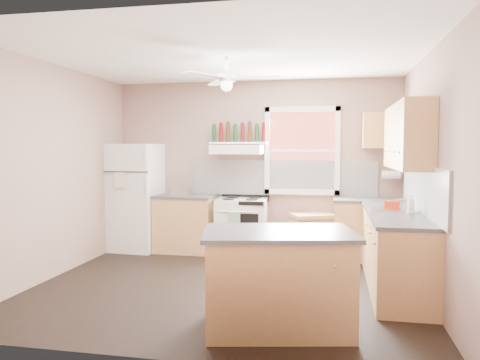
% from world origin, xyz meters
% --- Properties ---
extents(floor, '(4.50, 4.50, 0.00)m').
position_xyz_m(floor, '(0.00, 0.00, 0.00)').
color(floor, black).
rests_on(floor, ground).
extents(ceiling, '(4.50, 4.50, 0.00)m').
position_xyz_m(ceiling, '(0.00, 0.00, 2.70)').
color(ceiling, white).
rests_on(ceiling, ground).
extents(wall_back, '(4.50, 0.05, 2.70)m').
position_xyz_m(wall_back, '(0.00, 2.02, 1.35)').
color(wall_back, gray).
rests_on(wall_back, ground).
extents(wall_right, '(0.05, 4.00, 2.70)m').
position_xyz_m(wall_right, '(2.27, 0.00, 1.35)').
color(wall_right, gray).
rests_on(wall_right, ground).
extents(wall_left, '(0.05, 4.00, 2.70)m').
position_xyz_m(wall_left, '(-2.27, 0.00, 1.35)').
color(wall_left, gray).
rests_on(wall_left, ground).
extents(backsplash_back, '(2.90, 0.03, 0.55)m').
position_xyz_m(backsplash_back, '(0.45, 1.99, 1.18)').
color(backsplash_back, white).
rests_on(backsplash_back, wall_back).
extents(backsplash_right, '(0.03, 2.60, 0.55)m').
position_xyz_m(backsplash_right, '(2.23, 0.30, 1.18)').
color(backsplash_right, white).
rests_on(backsplash_right, wall_right).
extents(window_view, '(1.00, 0.02, 1.20)m').
position_xyz_m(window_view, '(0.75, 1.98, 1.60)').
color(window_view, maroon).
rests_on(window_view, wall_back).
extents(window_frame, '(1.16, 0.07, 1.36)m').
position_xyz_m(window_frame, '(0.75, 1.96, 1.60)').
color(window_frame, white).
rests_on(window_frame, wall_back).
extents(refrigerator, '(0.76, 0.74, 1.71)m').
position_xyz_m(refrigerator, '(-1.88, 1.66, 0.85)').
color(refrigerator, white).
rests_on(refrigerator, floor).
extents(base_cabinet_left, '(0.90, 0.60, 0.86)m').
position_xyz_m(base_cabinet_left, '(-1.06, 1.70, 0.43)').
color(base_cabinet_left, '#B6834C').
rests_on(base_cabinet_left, floor).
extents(counter_left, '(0.92, 0.62, 0.04)m').
position_xyz_m(counter_left, '(-1.06, 1.70, 0.88)').
color(counter_left, '#3E3E41').
rests_on(counter_left, base_cabinet_left).
extents(toaster, '(0.29, 0.18, 0.18)m').
position_xyz_m(toaster, '(-1.09, 1.57, 0.99)').
color(toaster, silver).
rests_on(toaster, counter_left).
extents(stove, '(0.81, 0.69, 0.86)m').
position_xyz_m(stove, '(-0.15, 1.69, 0.43)').
color(stove, white).
rests_on(stove, floor).
extents(range_hood, '(0.78, 0.50, 0.14)m').
position_xyz_m(range_hood, '(-0.23, 1.75, 1.62)').
color(range_hood, white).
rests_on(range_hood, wall_back).
extents(bottle_shelf, '(0.90, 0.26, 0.03)m').
position_xyz_m(bottle_shelf, '(-0.23, 1.87, 1.72)').
color(bottle_shelf, white).
rests_on(bottle_shelf, range_hood).
extents(cart, '(0.77, 0.67, 0.65)m').
position_xyz_m(cart, '(0.95, 1.75, 0.33)').
color(cart, '#B6834C').
rests_on(cart, floor).
extents(base_cabinet_corner, '(1.00, 0.60, 0.86)m').
position_xyz_m(base_cabinet_corner, '(1.75, 1.70, 0.43)').
color(base_cabinet_corner, '#B6834C').
rests_on(base_cabinet_corner, floor).
extents(base_cabinet_right, '(0.60, 2.20, 0.86)m').
position_xyz_m(base_cabinet_right, '(1.95, 0.30, 0.43)').
color(base_cabinet_right, '#B6834C').
rests_on(base_cabinet_right, floor).
extents(counter_corner, '(1.02, 0.62, 0.04)m').
position_xyz_m(counter_corner, '(1.75, 1.70, 0.88)').
color(counter_corner, '#3E3E41').
rests_on(counter_corner, base_cabinet_corner).
extents(counter_right, '(0.62, 2.22, 0.04)m').
position_xyz_m(counter_right, '(1.94, 0.30, 0.88)').
color(counter_right, '#3E3E41').
rests_on(counter_right, base_cabinet_right).
extents(sink, '(0.55, 0.45, 0.03)m').
position_xyz_m(sink, '(1.94, 0.50, 0.90)').
color(sink, silver).
rests_on(sink, counter_right).
extents(faucet, '(0.03, 0.03, 0.14)m').
position_xyz_m(faucet, '(2.10, 0.50, 0.97)').
color(faucet, silver).
rests_on(faucet, sink).
extents(upper_cabinet_right, '(0.33, 1.80, 0.76)m').
position_xyz_m(upper_cabinet_right, '(2.08, 0.50, 1.78)').
color(upper_cabinet_right, '#B6834C').
rests_on(upper_cabinet_right, wall_right).
extents(upper_cabinet_corner, '(0.60, 0.33, 0.52)m').
position_xyz_m(upper_cabinet_corner, '(1.95, 1.83, 1.90)').
color(upper_cabinet_corner, '#B6834C').
rests_on(upper_cabinet_corner, wall_back).
extents(paper_towel, '(0.26, 0.12, 0.12)m').
position_xyz_m(paper_towel, '(2.07, 1.86, 1.25)').
color(paper_towel, white).
rests_on(paper_towel, wall_back).
extents(island, '(1.41, 1.04, 0.86)m').
position_xyz_m(island, '(0.75, -1.18, 0.43)').
color(island, '#B6834C').
rests_on(island, floor).
extents(island_top, '(1.50, 1.13, 0.04)m').
position_xyz_m(island_top, '(0.75, -1.18, 0.88)').
color(island_top, '#3E3E41').
rests_on(island_top, island).
extents(ceiling_fan_hub, '(0.20, 0.20, 0.08)m').
position_xyz_m(ceiling_fan_hub, '(0.00, 0.00, 2.45)').
color(ceiling_fan_hub, white).
rests_on(ceiling_fan_hub, ceiling).
extents(soap_bottle, '(0.09, 0.09, 0.22)m').
position_xyz_m(soap_bottle, '(2.09, 0.15, 1.01)').
color(soap_bottle, silver).
rests_on(soap_bottle, counter_right).
extents(red_caddy, '(0.19, 0.14, 0.10)m').
position_xyz_m(red_caddy, '(1.94, 0.58, 0.95)').
color(red_caddy, red).
rests_on(red_caddy, counter_right).
extents(wine_bottles, '(0.86, 0.06, 0.31)m').
position_xyz_m(wine_bottles, '(-0.23, 1.87, 1.88)').
color(wine_bottles, '#143819').
rests_on(wine_bottles, bottle_shelf).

